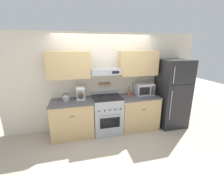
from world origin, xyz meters
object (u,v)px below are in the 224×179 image
object	(u,v)px
tea_kettle	(66,98)
utensil_crock	(129,93)
microwave	(144,89)
coffee_maker	(81,93)
refrigerator	(172,93)
stove_range	(107,114)

from	to	relation	value
tea_kettle	utensil_crock	xyz separation A→B (m)	(1.64, 0.00, -0.00)
utensil_crock	microwave	bearing A→B (deg)	2.36
coffee_maker	microwave	xyz separation A→B (m)	(1.72, -0.01, -0.01)
coffee_maker	microwave	distance (m)	1.72
tea_kettle	utensil_crock	distance (m)	1.64
tea_kettle	coffee_maker	distance (m)	0.37
tea_kettle	refrigerator	bearing A→B (deg)	-3.12
tea_kettle	microwave	world-z (taller)	microwave
microwave	utensil_crock	bearing A→B (deg)	-177.64
refrigerator	microwave	size ratio (longest dim) A/B	3.83
stove_range	tea_kettle	bearing A→B (deg)	174.03
refrigerator	coffee_maker	size ratio (longest dim) A/B	5.62
coffee_maker	microwave	world-z (taller)	coffee_maker
coffee_maker	stove_range	bearing A→B (deg)	-11.65
stove_range	coffee_maker	xyz separation A→B (m)	(-0.65, 0.13, 0.60)
stove_range	refrigerator	distance (m)	1.90
stove_range	coffee_maker	distance (m)	0.90
stove_range	utensil_crock	size ratio (longest dim) A/B	3.65
stove_range	coffee_maker	world-z (taller)	coffee_maker
refrigerator	utensil_crock	size ratio (longest dim) A/B	6.62
coffee_maker	tea_kettle	bearing A→B (deg)	-175.45
utensil_crock	refrigerator	bearing A→B (deg)	-7.30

